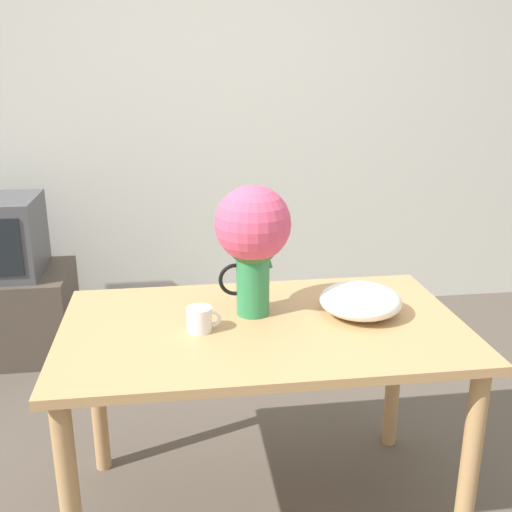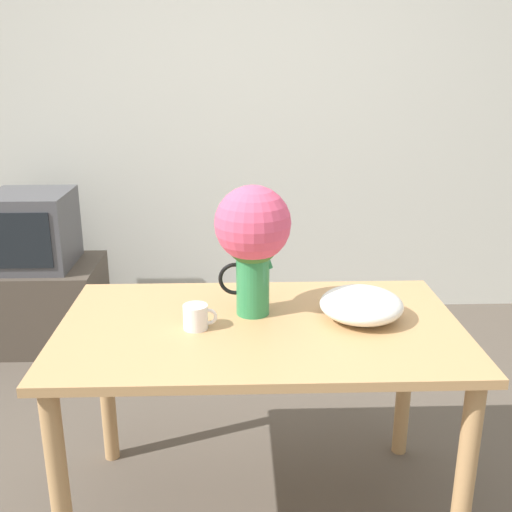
# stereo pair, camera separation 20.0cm
# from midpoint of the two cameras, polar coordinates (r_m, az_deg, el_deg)

# --- Properties ---
(wall_back) EXTENTS (8.00, 0.05, 2.60)m
(wall_back) POSITION_cam_midpoint_polar(r_m,az_deg,el_deg) (3.77, 0.86, 13.76)
(wall_back) COLOR silver
(wall_back) RESTS_ON ground_plane
(table) EXTENTS (1.33, 0.78, 0.75)m
(table) POSITION_cam_midpoint_polar(r_m,az_deg,el_deg) (2.04, 3.23, -9.30)
(table) COLOR tan
(table) RESTS_ON ground_plane
(flower_vase) EXTENTS (0.26, 0.26, 0.45)m
(flower_vase) POSITION_cam_midpoint_polar(r_m,az_deg,el_deg) (1.98, 2.58, 2.05)
(flower_vase) COLOR #2D844C
(flower_vase) RESTS_ON table
(coffee_mug) EXTENTS (0.11, 0.08, 0.08)m
(coffee_mug) POSITION_cam_midpoint_polar(r_m,az_deg,el_deg) (1.95, -2.77, -5.87)
(coffee_mug) COLOR white
(coffee_mug) RESTS_ON table
(white_bowl) EXTENTS (0.28, 0.28, 0.10)m
(white_bowl) POSITION_cam_midpoint_polar(r_m,az_deg,el_deg) (2.06, 12.78, -4.60)
(white_bowl) COLOR white
(white_bowl) RESTS_ON table
(tv_stand) EXTENTS (0.69, 0.53, 0.48)m
(tv_stand) POSITION_cam_midpoint_polar(r_m,az_deg,el_deg) (3.68, -18.31, -4.35)
(tv_stand) COLOR #4C4238
(tv_stand) RESTS_ON ground_plane
(tv_set) EXTENTS (0.43, 0.45, 0.42)m
(tv_set) POSITION_cam_midpoint_polar(r_m,az_deg,el_deg) (3.53, -19.03, 2.37)
(tv_set) COLOR #4C4C51
(tv_set) RESTS_ON tv_stand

